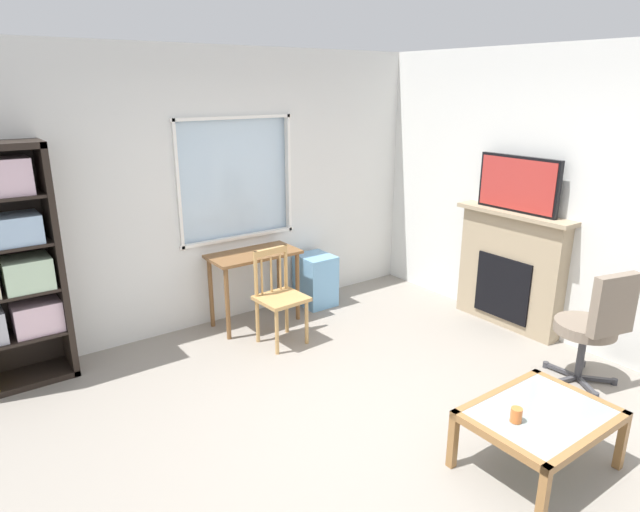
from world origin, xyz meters
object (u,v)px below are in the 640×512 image
Objects in this scene: tv at (518,184)px; coffee_table at (540,420)px; wooden_chair at (279,296)px; sippy_cup at (516,415)px; plastic_drawer_unit at (316,280)px; desk_under_window at (254,265)px; fireplace at (510,269)px; office_chair at (595,323)px.

tv is 2.50m from coffee_table.
wooden_chair is 10.00× the size of sippy_cup.
wooden_chair is at bearing -145.41° from plastic_drawer_unit.
desk_under_window is 3.04m from coffee_table.
desk_under_window reaches higher than coffee_table.
fireplace reaches higher than office_chair.
office_chair reaches higher than coffee_table.
tv is at bearing -51.77° from plastic_drawer_unit.
desk_under_window is at bearing 120.59° from office_chair.
desk_under_window is 1.06× the size of tv.
wooden_chair is 0.99× the size of coffee_table.
tv reaches higher than office_chair.
fireplace is at bearing 0.00° from tv.
office_chair is 1.48m from sippy_cup.
office_chair is at bearing -73.92° from plastic_drawer_unit.
desk_under_window is 2.67m from tv.
desk_under_window is 2.55m from fireplace.
coffee_table is (0.37, -2.49, -0.12)m from wooden_chair.
coffee_table is at bearing -8.59° from sippy_cup.
plastic_drawer_unit is 6.30× the size of sippy_cup.
desk_under_window is 1.00× the size of wooden_chair.
coffee_table is (-1.69, -1.48, -1.10)m from tv.
sippy_cup is (-1.90, -1.45, -1.00)m from tv.
wooden_chair reaches higher than sippy_cup.
office_chair is (1.57, -2.66, -0.07)m from desk_under_window.
plastic_drawer_unit is 2.04m from fireplace.
fireplace is 1.34× the size of coffee_table.
fireplace is 1.21× the size of office_chair.
wooden_chair is 1.06× the size of tv.
desk_under_window is at bearing 143.38° from fireplace.
sippy_cup is (-1.92, -1.45, -0.14)m from fireplace.
wooden_chair is 2.49m from tv.
fireplace is 2.27m from coffee_table.
desk_under_window is at bearing 143.13° from tv.
desk_under_window is 1.58× the size of plastic_drawer_unit.
wooden_chair is 2.31m from fireplace.
sippy_cup is (0.13, -2.97, -0.17)m from desk_under_window.
plastic_drawer_unit is (0.79, 0.05, -0.34)m from desk_under_window.
coffee_table is at bearing -164.28° from office_chair.
fireplace reaches higher than plastic_drawer_unit.
office_chair is (1.60, -2.15, 0.09)m from wooden_chair.
plastic_drawer_unit reaches higher than sippy_cup.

